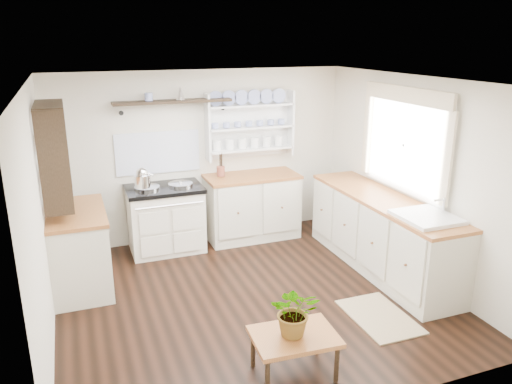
# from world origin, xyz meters

# --- Properties ---
(floor) EXTENTS (4.00, 3.80, 0.01)m
(floor) POSITION_xyz_m (0.00, 0.00, 0.00)
(floor) COLOR black
(floor) RESTS_ON ground
(wall_back) EXTENTS (4.00, 0.02, 2.30)m
(wall_back) POSITION_xyz_m (0.00, 1.90, 1.15)
(wall_back) COLOR beige
(wall_back) RESTS_ON ground
(wall_right) EXTENTS (0.02, 3.80, 2.30)m
(wall_right) POSITION_xyz_m (2.00, 0.00, 1.15)
(wall_right) COLOR beige
(wall_right) RESTS_ON ground
(wall_left) EXTENTS (0.02, 3.80, 2.30)m
(wall_left) POSITION_xyz_m (-2.00, 0.00, 1.15)
(wall_left) COLOR beige
(wall_left) RESTS_ON ground
(ceiling) EXTENTS (4.00, 3.80, 0.01)m
(ceiling) POSITION_xyz_m (0.00, 0.00, 2.30)
(ceiling) COLOR white
(ceiling) RESTS_ON wall_back
(window) EXTENTS (0.08, 1.55, 1.22)m
(window) POSITION_xyz_m (1.95, 0.15, 1.56)
(window) COLOR white
(window) RESTS_ON wall_right
(aga_cooker) EXTENTS (0.97, 0.68, 0.90)m
(aga_cooker) POSITION_xyz_m (-0.61, 1.57, 0.44)
(aga_cooker) COLOR silver
(aga_cooker) RESTS_ON floor
(back_cabinets) EXTENTS (1.27, 0.63, 0.90)m
(back_cabinets) POSITION_xyz_m (0.60, 1.60, 0.46)
(back_cabinets) COLOR beige
(back_cabinets) RESTS_ON floor
(right_cabinets) EXTENTS (0.62, 2.43, 0.90)m
(right_cabinets) POSITION_xyz_m (1.70, 0.10, 0.46)
(right_cabinets) COLOR beige
(right_cabinets) RESTS_ON floor
(belfast_sink) EXTENTS (0.55, 0.60, 0.45)m
(belfast_sink) POSITION_xyz_m (1.70, -0.65, 0.80)
(belfast_sink) COLOR white
(belfast_sink) RESTS_ON right_cabinets
(left_cabinets) EXTENTS (0.62, 1.13, 0.90)m
(left_cabinets) POSITION_xyz_m (-1.70, 0.90, 0.46)
(left_cabinets) COLOR beige
(left_cabinets) RESTS_ON floor
(plate_rack) EXTENTS (1.20, 0.22, 0.90)m
(plate_rack) POSITION_xyz_m (0.65, 1.86, 1.56)
(plate_rack) COLOR white
(plate_rack) RESTS_ON wall_back
(high_shelf) EXTENTS (1.50, 0.29, 0.16)m
(high_shelf) POSITION_xyz_m (-0.40, 1.78, 1.91)
(high_shelf) COLOR black
(high_shelf) RESTS_ON wall_back
(left_shelving) EXTENTS (0.28, 0.80, 1.05)m
(left_shelving) POSITION_xyz_m (-1.84, 0.90, 1.55)
(left_shelving) COLOR black
(left_shelving) RESTS_ON wall_left
(kettle) EXTENTS (0.19, 0.19, 0.24)m
(kettle) POSITION_xyz_m (-0.89, 1.45, 1.05)
(kettle) COLOR silver
(kettle) RESTS_ON aga_cooker
(utensil_crock) EXTENTS (0.11, 0.11, 0.13)m
(utensil_crock) POSITION_xyz_m (0.18, 1.68, 0.97)
(utensil_crock) COLOR brown
(utensil_crock) RESTS_ON back_cabinets
(center_table) EXTENTS (0.72, 0.54, 0.38)m
(center_table) POSITION_xyz_m (-0.12, -1.35, 0.33)
(center_table) COLOR brown
(center_table) RESTS_ON floor
(potted_plant) EXTENTS (0.49, 0.46, 0.43)m
(potted_plant) POSITION_xyz_m (-0.12, -1.35, 0.59)
(potted_plant) COLOR #3F7233
(potted_plant) RESTS_ON center_table
(floor_rug) EXTENTS (0.56, 0.85, 0.02)m
(floor_rug) POSITION_xyz_m (1.06, -0.86, 0.01)
(floor_rug) COLOR olive
(floor_rug) RESTS_ON floor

